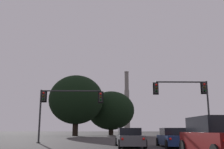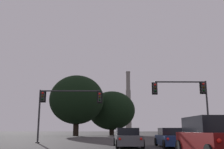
% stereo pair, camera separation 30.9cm
% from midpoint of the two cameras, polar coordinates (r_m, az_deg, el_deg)
% --- Properties ---
extents(suv_right_lane_second, '(2.21, 4.95, 1.86)m').
position_cam_midpoint_polar(suv_right_lane_second, '(12.79, 21.64, -12.81)').
color(suv_right_lane_second, maroon).
rests_on(suv_right_lane_second, ground_plane).
extents(sedan_right_lane_front, '(2.09, 4.75, 1.43)m').
position_cam_midpoint_polar(sedan_right_lane_front, '(21.00, 13.20, -13.33)').
color(sedan_right_lane_front, navy).
rests_on(sedan_right_lane_front, ground_plane).
extents(sedan_center_lane_front, '(2.05, 4.73, 1.43)m').
position_cam_midpoint_polar(sedan_center_lane_front, '(20.61, 3.82, -13.64)').
color(sedan_center_lane_front, '#4C4F54').
rests_on(sedan_center_lane_front, ground_plane).
extents(traffic_light_overhead_right, '(5.58, 0.50, 6.08)m').
position_cam_midpoint_polar(traffic_light_overhead_right, '(27.09, 16.63, -4.31)').
color(traffic_light_overhead_right, '#2D2D30').
rests_on(traffic_light_overhead_right, ground_plane).
extents(traffic_light_overhead_left, '(6.66, 0.50, 5.36)m').
position_cam_midpoint_polar(traffic_light_overhead_left, '(27.62, -10.59, -5.82)').
color(traffic_light_overhead_left, '#2D2D30').
rests_on(traffic_light_overhead_left, ground_plane).
extents(smokestack, '(6.26, 6.26, 41.58)m').
position_cam_midpoint_polar(smokestack, '(180.29, 3.64, -7.21)').
color(smokestack, slate).
rests_on(smokestack, ground_plane).
extents(treeline_far_left, '(12.23, 11.01, 13.55)m').
position_cam_midpoint_polar(treeline_far_left, '(59.94, -7.55, -5.44)').
color(treeline_far_left, black).
rests_on(treeline_far_left, ground_plane).
extents(treeline_right_mid, '(11.68, 10.52, 10.94)m').
position_cam_midpoint_polar(treeline_right_mid, '(66.39, 0.07, -7.83)').
color(treeline_right_mid, black).
rests_on(treeline_right_mid, ground_plane).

